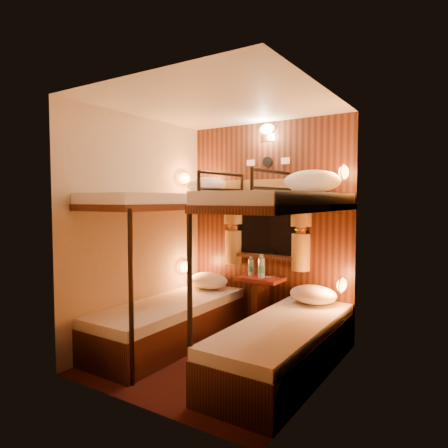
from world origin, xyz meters
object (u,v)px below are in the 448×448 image
Objects in this scene: bunk_right at (285,310)px; bottle_right at (261,268)px; bunk_left at (171,291)px; table at (260,298)px; bottle_left at (251,268)px.

bottle_right is at bearing 129.77° from bunk_right.
bunk_left reaches higher than table.
bottle_left is (0.52, 0.79, 0.19)m from bunk_left.
table is (0.65, 0.78, -0.14)m from bunk_left.
bottle_left is 0.83× the size of bottle_right.
bottle_right reaches higher than table.
bottle_right is (-0.61, 0.73, 0.21)m from bunk_right.
bunk_left is 7.19× the size of bottle_right.
bunk_right is 2.90× the size of table.
bottle_right is (0.17, -0.06, 0.02)m from bottle_left.
bottle_right is at bearing -19.20° from bottle_left.
bunk_right is at bearing 0.00° from bunk_left.
table is at bearing 128.23° from bottle_right.
bunk_right reaches higher than bottle_right.
bunk_left is at bearing -123.60° from bottle_left.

